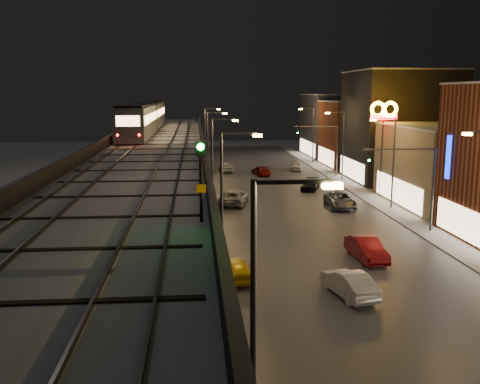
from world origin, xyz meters
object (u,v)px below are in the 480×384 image
subway_train (145,117)px  rail_signal (201,166)px  car_mid_silver (234,198)px  car_onc_white (310,185)px  car_far_white (226,167)px  car_onc_red (296,166)px  car_taxi (235,269)px  car_near_white (348,284)px  car_onc_dark (340,201)px  car_mid_dark (261,171)px  car_onc_silver (366,250)px

subway_train → rail_signal: 49.75m
car_mid_silver → car_onc_white: bearing=-129.6°
car_far_white → car_onc_red: car_far_white is taller
car_onc_red → car_taxi: bearing=-92.8°
car_near_white → car_far_white: car_near_white is taller
car_onc_dark → car_far_white: bearing=112.7°
car_mid_silver → car_onc_red: size_ratio=1.36×
car_taxi → car_mid_dark: (6.81, 41.88, -0.05)m
rail_signal → car_taxi: (2.10, 12.10, -8.04)m
car_mid_dark → car_onc_red: 7.27m
car_taxi → car_onc_dark: (12.04, 19.87, 0.05)m
car_mid_silver → subway_train: bearing=-43.1°
rail_signal → car_onc_red: (14.72, 58.34, -8.06)m
car_near_white → car_onc_red: size_ratio=1.11×
subway_train → car_onc_silver: 39.21m
car_onc_dark → car_onc_red: (0.58, 26.37, -0.06)m
subway_train → rail_signal: (6.40, -49.34, 0.36)m
car_onc_silver → car_onc_dark: (2.75, 16.73, -0.02)m
subway_train → car_mid_dark: bearing=16.8°
car_onc_dark → car_mid_silver: bearing=168.0°
car_mid_silver → car_onc_dark: 10.75m
car_mid_silver → car_onc_white: (9.53, 7.36, -0.13)m
subway_train → car_onc_white: (19.62, -7.49, -7.75)m
car_onc_white → car_onc_red: bearing=104.7°
car_far_white → car_onc_silver: 43.05m
car_mid_dark → car_onc_silver: bearing=83.0°
rail_signal → car_onc_white: 44.63m
car_onc_dark → car_onc_red: size_ratio=1.33×
car_onc_silver → car_mid_silver: bearing=107.8°
car_onc_silver → car_onc_red: (3.33, 43.11, -0.08)m
subway_train → car_onc_silver: subway_train is taller
rail_signal → car_onc_dark: rail_signal is taller
car_onc_dark → car_onc_red: 26.38m
car_onc_silver → car_onc_dark: car_onc_silver is taller
car_taxi → car_onc_red: size_ratio=1.02×
car_mid_silver → car_onc_silver: 20.74m
car_onc_silver → subway_train: bearing=113.5°
car_near_white → car_onc_silver: (3.10, 6.40, 0.03)m
car_taxi → subway_train: bearing=-84.7°
car_near_white → car_far_white: bearing=-98.0°
car_taxi → car_onc_red: 47.94m
car_mid_dark → car_onc_white: size_ratio=1.02×
rail_signal → car_mid_silver: bearing=83.9°
car_taxi → car_near_white: bearing=144.6°
car_mid_dark → car_onc_dark: bearing=92.7°
car_far_white → car_onc_red: bearing=179.6°
subway_train → car_mid_dark: subway_train is taller
subway_train → car_near_white: size_ratio=8.04×
car_taxi → car_far_white: size_ratio=0.97×
car_onc_dark → car_near_white: bearing=-102.6°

